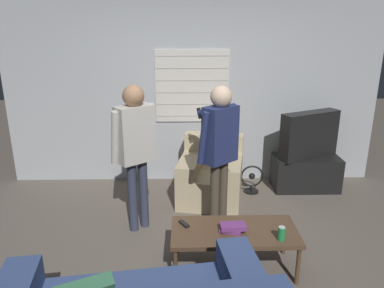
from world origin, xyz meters
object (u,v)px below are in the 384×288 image
Objects in this scene: spare_remote at (184,224)px; floor_fan at (252,180)px; armchair_beige at (211,176)px; person_right_standing at (219,142)px; soda_can at (281,233)px; coffee_table at (234,234)px; person_left_standing at (135,141)px; book_stack at (232,228)px; tv at (309,135)px.

spare_remote reaches higher than floor_fan.
person_right_standing is at bearing 102.34° from armchair_beige.
soda_can is 0.96× the size of spare_remote.
armchair_beige reaches higher than coffee_table.
person_right_standing is (0.89, -0.02, -0.01)m from person_left_standing.
spare_remote is (-0.38, -0.66, -0.60)m from person_right_standing.
book_stack is 1.78m from floor_fan.
person_right_standing reaches higher than spare_remote.
person_right_standing reaches higher than soda_can.
armchair_beige reaches higher than soda_can.
floor_fan is at bearing -153.30° from armchair_beige.
armchair_beige is at bearing -163.96° from floor_fan.
floor_fan is at bearing 18.89° from person_right_standing.
floor_fan is (-0.77, -0.11, -0.60)m from tv.
person_left_standing reaches higher than coffee_table.
tv is 2.22× the size of floor_fan.
person_left_standing reaches higher than soda_can.
armchair_beige is 0.60× the size of person_right_standing.
floor_fan is at bearing 74.60° from coffee_table.
person_left_standing is 4.20× the size of floor_fan.
armchair_beige is at bearing -13.71° from tv.
armchair_beige is at bearing 106.44° from soda_can.
spare_remote reaches higher than coffee_table.
person_right_standing is at bearing 12.61° from tv.
person_left_standing is at bearing -148.03° from floor_fan.
floor_fan is at bearing 87.72° from soda_can.
soda_can is at bearing 117.10° from armchair_beige.
coffee_table is 2.98× the size of floor_fan.
soda_can is at bearing -92.28° from floor_fan.
spare_remote is at bearing -90.07° from person_left_standing.
coffee_table is 0.71× the size of person_left_standing.
spare_remote is at bearing 164.53° from book_stack.
soda_can is at bearing 41.27° from tv.
person_right_standing is 1.17m from soda_can.
book_stack is 0.44m from soda_can.
person_left_standing reaches higher than tv.
armchair_beige is 0.61m from floor_fan.
tv is at bearing -157.59° from armchair_beige.
soda_can is at bearing -103.22° from person_right_standing.
spare_remote is (-0.46, 0.10, 0.05)m from coffee_table.
floor_fan is at bearing 27.24° from spare_remote.
coffee_table reaches higher than floor_fan.
book_stack is at bearing -47.80° from spare_remote.
tv is 2.15m from soda_can.
tv reaches higher than book_stack.
tv is 3.44× the size of book_stack.
book_stack is (-1.25, -1.81, -0.33)m from tv.
person_right_standing is 0.97m from spare_remote.
tv is at bearing 55.23° from book_stack.
spare_remote is at bearing 86.49° from armchair_beige.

